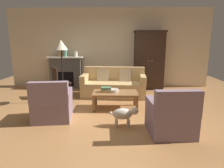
# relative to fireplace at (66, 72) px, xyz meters

# --- Properties ---
(ground_plane) EXTENTS (9.60, 9.60, 0.00)m
(ground_plane) POSITION_rel_fireplace_xyz_m (1.55, -2.30, -0.57)
(ground_plane) COLOR #B27A47
(back_wall) EXTENTS (7.20, 0.10, 2.80)m
(back_wall) POSITION_rel_fireplace_xyz_m (1.55, 0.25, 0.83)
(back_wall) COLOR beige
(back_wall) RESTS_ON ground
(fireplace) EXTENTS (1.26, 0.48, 1.12)m
(fireplace) POSITION_rel_fireplace_xyz_m (0.00, 0.00, 0.00)
(fireplace) COLOR #4C4947
(fireplace) RESTS_ON ground
(armoire) EXTENTS (1.06, 0.57, 2.01)m
(armoire) POSITION_rel_fireplace_xyz_m (2.95, -0.08, 0.44)
(armoire) COLOR black
(armoire) RESTS_ON ground
(couch) EXTENTS (1.97, 0.96, 0.86)m
(couch) POSITION_rel_fireplace_xyz_m (1.73, -1.06, -0.25)
(couch) COLOR tan
(couch) RESTS_ON ground
(coffee_table) EXTENTS (1.10, 0.60, 0.42)m
(coffee_table) POSITION_rel_fireplace_xyz_m (1.78, -2.25, -0.20)
(coffee_table) COLOR olive
(coffee_table) RESTS_ON ground
(fruit_bowl) EXTENTS (0.27, 0.27, 0.07)m
(fruit_bowl) POSITION_rel_fireplace_xyz_m (1.73, -2.21, -0.11)
(fruit_bowl) COLOR beige
(fruit_bowl) RESTS_ON coffee_table
(book_stack) EXTENTS (0.27, 0.20, 0.12)m
(book_stack) POSITION_rel_fireplace_xyz_m (1.55, -2.24, -0.09)
(book_stack) COLOR gold
(book_stack) RESTS_ON coffee_table
(mantel_vase_bronze) EXTENTS (0.15, 0.15, 0.29)m
(mantel_vase_bronze) POSITION_rel_fireplace_xyz_m (-0.18, -0.02, 0.70)
(mantel_vase_bronze) COLOR olive
(mantel_vase_bronze) RESTS_ON fireplace
(mantel_vase_jade) EXTENTS (0.13, 0.13, 0.28)m
(mantel_vase_jade) POSITION_rel_fireplace_xyz_m (0.00, -0.02, 0.69)
(mantel_vase_jade) COLOR slate
(mantel_vase_jade) RESTS_ON fireplace
(mantel_vase_cream) EXTENTS (0.13, 0.13, 0.18)m
(mantel_vase_cream) POSITION_rel_fireplace_xyz_m (0.38, -0.02, 0.64)
(mantel_vase_cream) COLOR beige
(mantel_vase_cream) RESTS_ON fireplace
(armchair_near_left) EXTENTS (0.86, 0.86, 0.88)m
(armchair_near_left) POSITION_rel_fireplace_xyz_m (0.45, -2.97, -0.25)
(armchair_near_left) COLOR gray
(armchair_near_left) RESTS_ON ground
(armchair_near_right) EXTENTS (0.82, 0.82, 0.88)m
(armchair_near_right) POSITION_rel_fireplace_xyz_m (2.79, -3.59, -0.25)
(armchair_near_right) COLOR gray
(armchair_near_right) RESTS_ON ground
(side_chair_wooden) EXTENTS (0.61, 0.61, 0.90)m
(side_chair_wooden) POSITION_rel_fireplace_xyz_m (0.10, -1.25, -0.06)
(side_chair_wooden) COLOR black
(side_chair_wooden) RESTS_ON ground
(floor_lamp) EXTENTS (0.36, 0.36, 1.69)m
(floor_lamp) POSITION_rel_fireplace_xyz_m (0.36, -1.76, 0.89)
(floor_lamp) COLOR black
(floor_lamp) RESTS_ON ground
(dog) EXTENTS (0.57, 0.22, 0.39)m
(dog) POSITION_rel_fireplace_xyz_m (1.96, -3.27, -0.32)
(dog) COLOR beige
(dog) RESTS_ON ground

